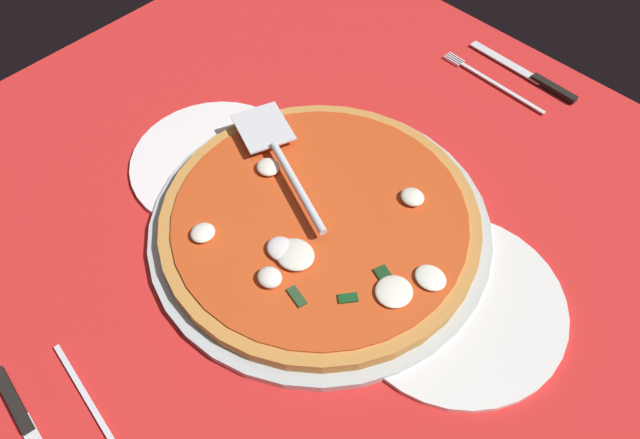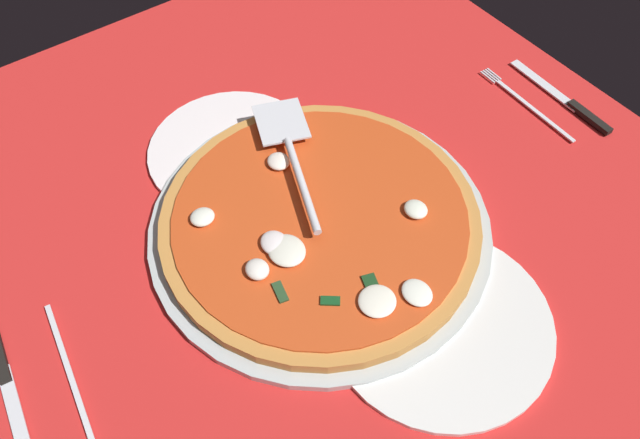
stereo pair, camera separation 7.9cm
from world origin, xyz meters
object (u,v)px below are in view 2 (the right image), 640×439
object	(u,v)px
pizza	(320,221)
dinner_plate_right	(440,323)
pizza_server	(291,152)
place_setting_near	(41,388)
dinner_plate_left	(232,150)
place_setting_far	(548,105)

from	to	relation	value
pizza	dinner_plate_right	bearing A→B (deg)	10.04
pizza_server	place_setting_near	size ratio (longest dim) A/B	0.96
dinner_plate_left	place_setting_far	distance (cm)	46.37
dinner_plate_left	pizza	size ratio (longest dim) A/B	0.58
place_setting_near	pizza_server	bearing A→B (deg)	110.26
pizza_server	dinner_plate_right	bearing A→B (deg)	-157.11
dinner_plate_right	dinner_plate_left	bearing A→B (deg)	-172.05
place_setting_far	dinner_plate_right	bearing A→B (deg)	116.69
dinner_plate_left	pizza_server	distance (cm)	10.47
dinner_plate_right	place_setting_far	xyz separation A→B (cm)	(-17.07, 37.00, -0.14)
dinner_plate_left	pizza	bearing A→B (deg)	5.77
place_setting_near	place_setting_far	distance (cm)	76.32
place_setting_near	dinner_plate_left	bearing A→B (deg)	124.18
dinner_plate_left	place_setting_far	size ratio (longest dim) A/B	1.13
pizza	place_setting_near	size ratio (longest dim) A/B	1.66
dinner_plate_left	place_setting_near	xyz separation A→B (cm)	(17.22, -34.19, -0.15)
place_setting_far	dinner_plate_left	bearing A→B (deg)	67.13
dinner_plate_right	pizza_server	distance (cm)	28.39
dinner_plate_right	place_setting_near	bearing A→B (deg)	-116.15
dinner_plate_right	place_setting_near	distance (cm)	43.76
dinner_plate_right	place_setting_far	world-z (taller)	place_setting_far
dinner_plate_right	place_setting_far	bearing A→B (deg)	114.77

